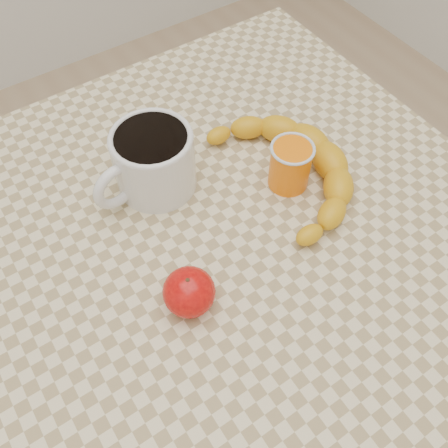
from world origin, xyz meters
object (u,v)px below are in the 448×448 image
orange_juice_glass (290,165)px  apple (189,292)px  table (224,264)px  coffee_mug (152,160)px  banana (289,169)px

orange_juice_glass → apple: bearing=-158.2°
table → coffee_mug: coffee_mug is taller
coffee_mug → orange_juice_glass: 0.20m
banana → apple: bearing=-147.4°
orange_juice_glass → apple: 0.24m
orange_juice_glass → apple: orange_juice_glass is taller
table → banana: (0.13, 0.03, 0.11)m
coffee_mug → orange_juice_glass: coffee_mug is taller
coffee_mug → banana: coffee_mug is taller
coffee_mug → orange_juice_glass: size_ratio=2.29×
table → coffee_mug: 0.19m
apple → banana: size_ratio=0.23×
table → coffee_mug: (-0.04, 0.13, 0.14)m
orange_juice_glass → apple: (-0.22, -0.09, -0.01)m
orange_juice_glass → banana: orange_juice_glass is taller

